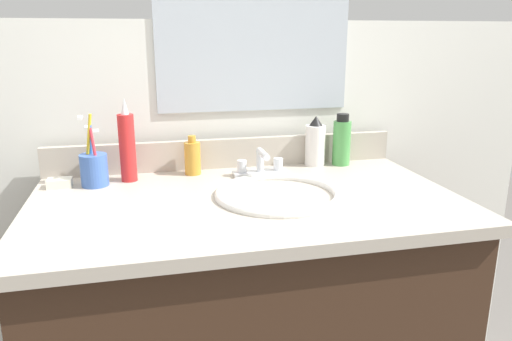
# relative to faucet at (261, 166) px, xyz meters

# --- Properties ---
(countertop) EXTENTS (1.08, 0.63, 0.03)m
(countertop) POSITION_rel_faucet_xyz_m (-0.08, -0.19, -0.04)
(countertop) COLOR #B2A899
(countertop) RESTS_ON vanity_cabinet
(backsplash) EXTENTS (1.08, 0.02, 0.09)m
(backsplash) POSITION_rel_faucet_xyz_m (-0.08, 0.12, 0.02)
(backsplash) COLOR #B2A899
(backsplash) RESTS_ON countertop
(back_wall) EXTENTS (2.18, 0.04, 1.30)m
(back_wall) POSITION_rel_faucet_xyz_m (-0.08, 0.18, -0.23)
(back_wall) COLOR silver
(back_wall) RESTS_ON ground_plane
(mirror_panel) EXTENTS (0.60, 0.01, 0.56)m
(mirror_panel) POSITION_rel_faucet_xyz_m (0.02, 0.16, 0.42)
(mirror_panel) COLOR #B2BCC6
(sink_basin) EXTENTS (0.33, 0.33, 0.11)m
(sink_basin) POSITION_rel_faucet_xyz_m (0.00, -0.19, -0.06)
(sink_basin) COLOR white
(sink_basin) RESTS_ON countertop
(faucet) EXTENTS (0.16, 0.10, 0.08)m
(faucet) POSITION_rel_faucet_xyz_m (0.00, 0.00, 0.00)
(faucet) COLOR silver
(faucet) RESTS_ON countertop
(bottle_oil_amber) EXTENTS (0.05, 0.05, 0.12)m
(bottle_oil_amber) POSITION_rel_faucet_xyz_m (-0.19, 0.06, 0.02)
(bottle_oil_amber) COLOR gold
(bottle_oil_amber) RESTS_ON countertop
(bottle_spray_red) EXTENTS (0.04, 0.04, 0.23)m
(bottle_spray_red) POSITION_rel_faucet_xyz_m (-0.37, 0.04, 0.07)
(bottle_spray_red) COLOR red
(bottle_spray_red) RESTS_ON countertop
(bottle_lotion_white) EXTENTS (0.06, 0.06, 0.16)m
(bottle_lotion_white) POSITION_rel_faucet_xyz_m (0.20, 0.08, 0.04)
(bottle_lotion_white) COLOR white
(bottle_lotion_white) RESTS_ON countertop
(bottle_toner_green) EXTENTS (0.06, 0.06, 0.16)m
(bottle_toner_green) POSITION_rel_faucet_xyz_m (0.28, 0.07, 0.05)
(bottle_toner_green) COLOR #4C9E4C
(bottle_toner_green) RESTS_ON countertop
(cup_blue_plastic) EXTENTS (0.07, 0.07, 0.20)m
(cup_blue_plastic) POSITION_rel_faucet_xyz_m (-0.47, 0.01, 0.02)
(cup_blue_plastic) COLOR #3F66B7
(cup_blue_plastic) RESTS_ON countertop
(soap_bar) EXTENTS (0.06, 0.04, 0.02)m
(soap_bar) POSITION_rel_faucet_xyz_m (-0.56, 0.01, -0.02)
(soap_bar) COLOR white
(soap_bar) RESTS_ON countertop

